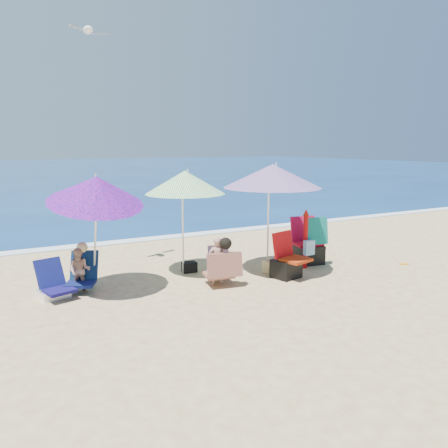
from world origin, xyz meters
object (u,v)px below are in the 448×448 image
umbrella_striped (185,182)px  furled_umbrella (305,236)px  seagull (88,30)px  umbrella_blue (96,190)px  umbrella_turquoise (272,176)px  chair_rainbow (219,269)px  camp_chair_right (309,246)px  camp_chair_left (287,264)px  chair_navy (54,288)px  person_left (80,270)px  person_center (220,262)px

umbrella_striped → furled_umbrella: size_ratio=1.67×
seagull → umbrella_blue: bearing=-101.7°
umbrella_turquoise → umbrella_blue: 3.65m
chair_rainbow → camp_chair_right: (2.37, -0.05, 0.24)m
camp_chair_left → umbrella_turquoise: bearing=102.7°
camp_chair_right → furled_umbrella: bearing=-140.8°
umbrella_striped → umbrella_blue: umbrella_blue is taller
chair_navy → chair_rainbow: bearing=-4.4°
umbrella_turquoise → umbrella_striped: size_ratio=1.13×
chair_navy → camp_chair_left: camp_chair_left is taller
camp_chair_left → furled_umbrella: bearing=27.1°
furled_umbrella → chair_navy: 5.43m
camp_chair_left → person_left: camp_chair_left is taller
furled_umbrella → umbrella_blue: bearing=174.8°
umbrella_striped → camp_chair_right: 3.36m
umbrella_striped → umbrella_blue: size_ratio=0.95×
chair_navy → person_left: size_ratio=0.86×
umbrella_blue → seagull: size_ratio=2.66×
chair_rainbow → camp_chair_left: camp_chair_left is taller
seagull → camp_chair_left: bearing=-36.6°
umbrella_striped → chair_rainbow: size_ratio=2.68×
camp_chair_right → umbrella_turquoise: bearing=-170.0°
umbrella_blue → umbrella_turquoise: bearing=-5.7°
person_center → seagull: seagull is taller
furled_umbrella → person_center: (-2.32, -0.25, -0.27)m
umbrella_striped → person_left: 2.78m
person_left → furled_umbrella: bearing=-8.1°
umbrella_blue → umbrella_striped: bearing=13.7°
umbrella_blue → camp_chair_right: 5.11m
furled_umbrella → camp_chair_left: size_ratio=1.41×
furled_umbrella → umbrella_striped: bearing=160.9°
umbrella_striped → person_left: (-2.28, -0.20, -1.57)m
umbrella_turquoise → umbrella_blue: size_ratio=1.07×
umbrella_turquoise → camp_chair_left: 1.91m
person_center → seagull: size_ratio=1.10×
camp_chair_right → person_center: 2.69m
umbrella_striped → chair_rainbow: (0.52, -0.57, -1.83)m
umbrella_blue → chair_rainbow: 3.08m
chair_rainbow → umbrella_striped: bearing=132.5°
umbrella_striped → person_left: bearing=-175.0°
umbrella_turquoise → chair_rainbow: size_ratio=3.03×
seagull → chair_rainbow: bearing=-40.0°
camp_chair_left → seagull: 6.43m
umbrella_striped → camp_chair_left: umbrella_striped is taller
umbrella_striped → camp_chair_right: umbrella_striped is taller
umbrella_turquoise → umbrella_striped: bearing=153.3°
umbrella_turquoise → chair_rainbow: (-1.14, 0.27, -1.97)m
umbrella_striped → umbrella_blue: (-1.96, -0.48, -0.03)m
umbrella_turquoise → camp_chair_left: umbrella_turquoise is taller
chair_rainbow → person_left: person_left is taller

